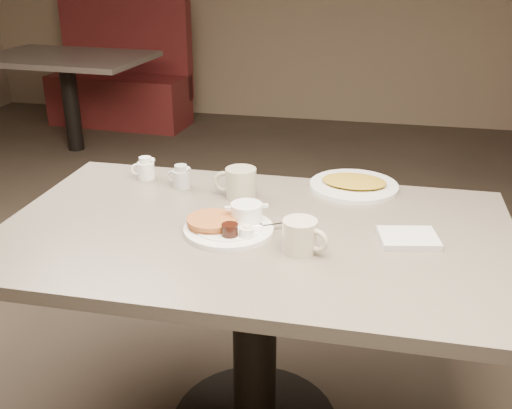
% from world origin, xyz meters
% --- Properties ---
extents(diner_table, '(1.50, 0.90, 0.75)m').
position_xyz_m(diner_table, '(0.00, 0.00, 0.58)').
color(diner_table, slate).
rests_on(diner_table, ground).
extents(main_plate, '(0.35, 0.34, 0.07)m').
position_xyz_m(main_plate, '(-0.07, -0.02, 0.77)').
color(main_plate, white).
rests_on(main_plate, diner_table).
extents(coffee_mug_near, '(0.14, 0.12, 0.09)m').
position_xyz_m(coffee_mug_near, '(0.15, -0.11, 0.80)').
color(coffee_mug_near, beige).
rests_on(coffee_mug_near, diner_table).
extents(napkin, '(0.18, 0.16, 0.02)m').
position_xyz_m(napkin, '(0.44, 0.01, 0.76)').
color(napkin, silver).
rests_on(napkin, diner_table).
extents(coffee_mug_far, '(0.14, 0.10, 0.10)m').
position_xyz_m(coffee_mug_far, '(-0.10, 0.23, 0.80)').
color(coffee_mug_far, '#AFAD93').
rests_on(coffee_mug_far, diner_table).
extents(creamer_left, '(0.09, 0.06, 0.08)m').
position_xyz_m(creamer_left, '(-0.47, 0.33, 0.79)').
color(creamer_left, white).
rests_on(creamer_left, diner_table).
extents(creamer_right, '(0.09, 0.08, 0.08)m').
position_xyz_m(creamer_right, '(-0.32, 0.27, 0.79)').
color(creamer_right, '#BCBCB8').
rests_on(creamer_right, diner_table).
extents(hash_plate, '(0.32, 0.32, 0.04)m').
position_xyz_m(hash_plate, '(0.26, 0.39, 0.76)').
color(hash_plate, white).
rests_on(hash_plate, diner_table).
extents(booth_back_left, '(1.34, 1.54, 1.12)m').
position_xyz_m(booth_back_left, '(-2.01, 3.43, 0.41)').
color(booth_back_left, maroon).
rests_on(booth_back_left, ground).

